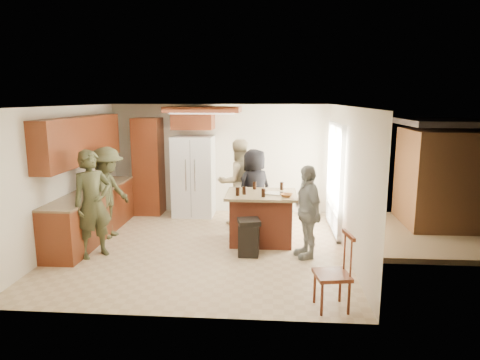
# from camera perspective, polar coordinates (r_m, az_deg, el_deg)

# --- Properties ---
(room_shell) EXTENTS (8.00, 5.20, 5.00)m
(room_shell) POSITION_cam_1_polar(r_m,az_deg,el_deg) (9.61, 23.47, -0.65)
(room_shell) COLOR tan
(room_shell) RESTS_ON ground
(person_front_left) EXTENTS (0.80, 0.81, 1.81)m
(person_front_left) POSITION_cam_1_polar(r_m,az_deg,el_deg) (7.52, -19.05, -3.03)
(person_front_left) COLOR #393B22
(person_front_left) RESTS_ON ground
(person_behind_left) EXTENTS (1.02, 0.87, 1.80)m
(person_behind_left) POSITION_cam_1_polar(r_m,az_deg,el_deg) (8.98, -0.29, -0.28)
(person_behind_left) COLOR tan
(person_behind_left) RESTS_ON ground
(person_behind_right) EXTENTS (0.95, 0.91, 1.64)m
(person_behind_right) POSITION_cam_1_polar(r_m,az_deg,el_deg) (8.67, 1.94, -1.22)
(person_behind_right) COLOR black
(person_behind_right) RESTS_ON ground
(person_side_right) EXTENTS (0.73, 1.02, 1.57)m
(person_side_right) POSITION_cam_1_polar(r_m,az_deg,el_deg) (7.20, 8.93, -4.18)
(person_side_right) COLOR gray
(person_side_right) RESTS_ON ground
(person_counter) EXTENTS (0.82, 1.23, 1.74)m
(person_counter) POSITION_cam_1_polar(r_m,az_deg,el_deg) (8.49, -17.27, -1.63)
(person_counter) COLOR #3A3A22
(person_counter) RESTS_ON ground
(left_cabinetry) EXTENTS (0.64, 3.00, 2.30)m
(left_cabinetry) POSITION_cam_1_polar(r_m,az_deg,el_deg) (8.57, -19.55, -1.08)
(left_cabinetry) COLOR maroon
(left_cabinetry) RESTS_ON ground
(back_wall_units) EXTENTS (1.80, 0.60, 2.45)m
(back_wall_units) POSITION_cam_1_polar(r_m,az_deg,el_deg) (9.87, -10.65, 3.38)
(back_wall_units) COLOR maroon
(back_wall_units) RESTS_ON ground
(refrigerator) EXTENTS (0.90, 0.76, 1.80)m
(refrigerator) POSITION_cam_1_polar(r_m,az_deg,el_deg) (9.70, -6.20, 0.50)
(refrigerator) COLOR white
(refrigerator) RESTS_ON ground
(kitchen_island) EXTENTS (1.28, 1.03, 0.93)m
(kitchen_island) POSITION_cam_1_polar(r_m,az_deg,el_deg) (7.92, 2.84, -4.98)
(kitchen_island) COLOR #994027
(kitchen_island) RESTS_ON ground
(island_items) EXTENTS (1.04, 0.75, 0.15)m
(island_items) POSITION_cam_1_polar(r_m,az_deg,el_deg) (7.70, 4.02, -1.61)
(island_items) COLOR silver
(island_items) RESTS_ON kitchen_island
(trash_bin) EXTENTS (0.43, 0.43, 0.63)m
(trash_bin) POSITION_cam_1_polar(r_m,az_deg,el_deg) (7.31, 1.19, -7.61)
(trash_bin) COLOR black
(trash_bin) RESTS_ON ground
(spindle_chair) EXTENTS (0.48, 0.48, 0.99)m
(spindle_chair) POSITION_cam_1_polar(r_m,az_deg,el_deg) (5.62, 12.38, -12.24)
(spindle_chair) COLOR maroon
(spindle_chair) RESTS_ON ground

